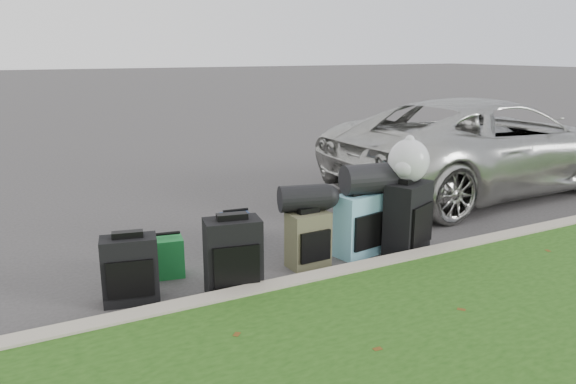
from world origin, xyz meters
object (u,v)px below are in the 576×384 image
suitcase_olive (308,240)px  tote_navy (236,229)px  suitcase_large_black_right (407,218)px  tote_green (165,257)px  suitcase_small_black (130,270)px  suitcase_large_black_left (233,257)px  suitcase_teal (358,225)px  suv (486,145)px

suitcase_olive → tote_navy: suitcase_olive is taller
suitcase_large_black_right → tote_green: (-2.28, 0.57, -0.19)m
suitcase_small_black → tote_green: size_ratio=1.54×
suitcase_large_black_left → suitcase_teal: bearing=21.9°
suv → tote_green: (-4.99, -0.97, -0.49)m
suv → suitcase_large_black_right: 3.13m
suitcase_small_black → suitcase_olive: (1.64, -0.01, -0.01)m
suv → suitcase_small_black: 5.58m
suv → suitcase_small_black: suv is taller
suitcase_small_black → suitcase_large_black_left: 0.83m
suitcase_teal → tote_navy: bearing=125.6°
tote_green → suitcase_olive: bearing=-8.3°
suitcase_large_black_left → tote_navy: suitcase_large_black_left is taller
suitcase_large_black_left → tote_green: suitcase_large_black_left is taller
suv → suitcase_olive: 4.01m
suitcase_olive → suitcase_teal: suitcase_teal is taller
suitcase_small_black → suitcase_teal: 2.22m
suv → suitcase_olive: suv is taller
suv → suitcase_small_black: (-5.39, -1.37, -0.39)m
suv → suitcase_large_black_left: bearing=108.2°
suitcase_small_black → tote_green: (0.40, 0.40, -0.10)m
suv → suitcase_large_black_right: size_ratio=6.57×
suitcase_large_black_right → suitcase_small_black: bearing=153.1°
suitcase_olive → suitcase_teal: 0.58m
suitcase_small_black → tote_green: suitcase_small_black is taller
suitcase_small_black → tote_green: bearing=57.5°
suitcase_teal → tote_green: suitcase_teal is taller
tote_navy → suitcase_large_black_left: bearing=-107.3°
suv → suitcase_teal: (-3.17, -1.36, -0.35)m
suv → tote_green: suv is taller
tote_green → suv: bearing=20.9°
suitcase_small_black → suitcase_large_black_left: (0.78, -0.26, 0.05)m
suitcase_teal → suitcase_small_black: bearing=170.4°
suitcase_olive → tote_green: size_ratio=1.47×
suitcase_teal → tote_navy: size_ratio=1.95×
suitcase_olive → suitcase_large_black_right: size_ratio=0.72×
suitcase_large_black_left → suitcase_olive: bearing=27.5°
suitcase_large_black_left → suitcase_large_black_right: 1.90m
suitcase_small_black → suitcase_olive: suitcase_small_black is taller
suitcase_small_black → suitcase_large_black_left: suitcase_large_black_left is taller
suv → suitcase_teal: size_ratio=7.69×
suitcase_large_black_right → suitcase_teal: bearing=134.9°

